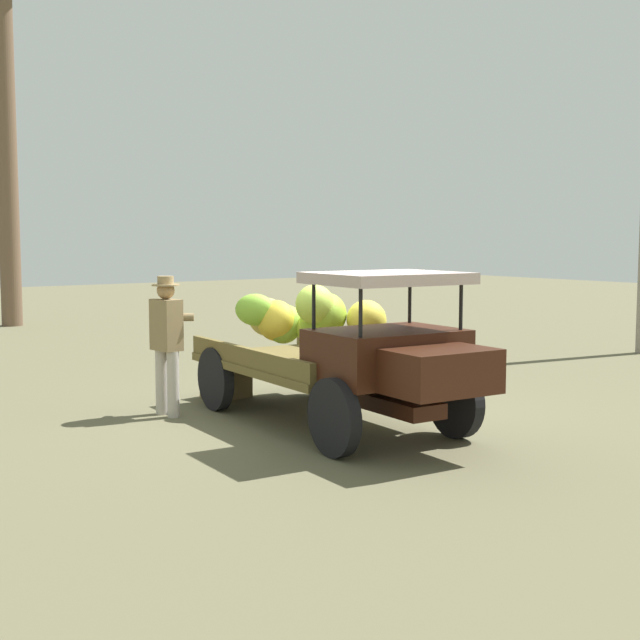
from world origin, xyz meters
TOP-DOWN VIEW (x-y plane):
  - ground_plane at (0.00, 0.00)m, footprint 60.00×60.00m
  - truck at (0.38, -0.21)m, footprint 4.54×1.98m
  - farmer at (-1.46, -1.56)m, footprint 0.52×0.48m
  - wooden_crate at (-2.09, -0.37)m, footprint 0.58×0.63m

SIDE VIEW (x-z plane):
  - ground_plane at x=0.00m, z-range 0.00..0.00m
  - wooden_crate at x=-2.09m, z-range 0.00..0.42m
  - truck at x=0.38m, z-range 0.01..1.85m
  - farmer at x=-1.46m, z-range 0.12..1.86m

